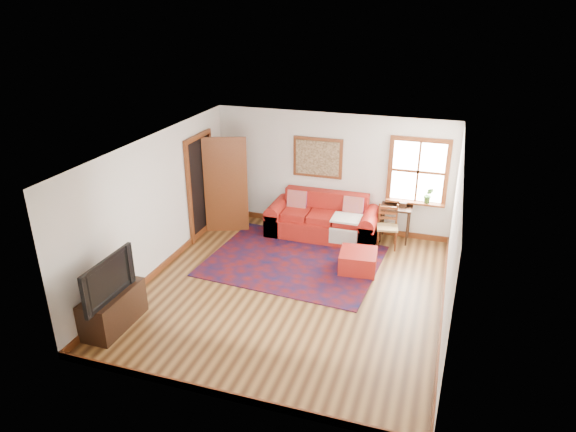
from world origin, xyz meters
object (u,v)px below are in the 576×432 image
(side_table, at_px, (396,212))
(red_leather_sofa, at_px, (323,222))
(red_ottoman, at_px, (358,261))
(ladder_back_chair, at_px, (387,225))
(media_cabinet, at_px, (113,309))

(side_table, bearing_deg, red_leather_sofa, -171.34)
(red_leather_sofa, bearing_deg, red_ottoman, -52.41)
(ladder_back_chair, bearing_deg, red_leather_sofa, 175.09)
(red_ottoman, bearing_deg, side_table, 67.18)
(side_table, relative_size, media_cabinet, 0.70)
(media_cabinet, bearing_deg, red_leather_sofa, 61.95)
(red_leather_sofa, xyz_separation_m, ladder_back_chair, (1.34, -0.12, 0.17))
(media_cabinet, bearing_deg, ladder_back_chair, 48.59)
(side_table, height_order, media_cabinet, side_table)
(red_ottoman, relative_size, ladder_back_chair, 0.76)
(red_leather_sofa, distance_m, ladder_back_chair, 1.36)
(red_ottoman, bearing_deg, media_cabinet, -143.87)
(ladder_back_chair, bearing_deg, media_cabinet, -131.41)
(red_leather_sofa, distance_m, red_ottoman, 1.62)
(red_leather_sofa, height_order, red_ottoman, red_leather_sofa)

